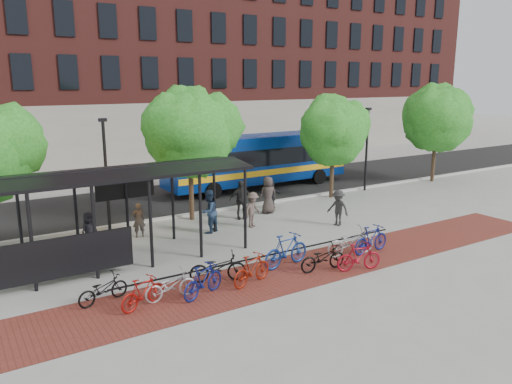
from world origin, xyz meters
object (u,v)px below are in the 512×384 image
pedestrian_0 (90,231)px  pedestrian_2 (209,211)px  pedestrian_1 (139,220)px  pedestrian_6 (268,195)px  bike_3 (203,280)px  bus_shelter (106,185)px  bike_11 (371,239)px  bike_2 (171,285)px  bus (258,158)px  bike_5 (252,269)px  tree_c (334,128)px  pedestrian_9 (338,208)px  lamp_post_left (106,172)px  lamp_post_right (367,147)px  bike_10 (351,242)px  tree_b (191,129)px  pedestrian_3 (253,210)px  bike_4 (218,267)px  bike_8 (323,258)px  pedestrian_4 (241,200)px  tree_d (437,115)px  bike_1 (143,293)px  bike_0 (103,289)px  bike_7 (286,250)px  bike_9 (359,257)px  pedestrian_5 (270,194)px

pedestrian_0 → pedestrian_2: (5.18, -0.36, 0.17)m
pedestrian_1 → pedestrian_6: (7.02, 0.34, 0.20)m
bike_3 → pedestrian_6: 10.46m
bus_shelter → bike_11: size_ratio=5.63×
bike_3 → bike_2: bearing=47.2°
bus → bike_5: 15.73m
tree_c → pedestrian_9: bearing=-128.0°
lamp_post_left → bike_5: lamp_post_left is taller
lamp_post_right → pedestrian_1: lamp_post_right is taller
tree_c → bike_3: size_ratio=3.33×
pedestrian_0 → pedestrian_2: bearing=-29.9°
bike_3 → bike_10: bike_10 is taller
tree_b → pedestrian_3: 4.89m
bus → bike_4: (-9.43, -12.31, -1.40)m
bike_8 → pedestrian_4: pedestrian_4 is taller
tree_d → bike_1: (-23.55, -8.26, -3.98)m
pedestrian_4 → pedestrian_9: 4.77m
bike_10 → pedestrian_1: (-6.24, 6.70, 0.21)m
bus_shelter → pedestrian_6: 9.60m
lamp_post_right → bike_3: 17.97m
bus → pedestrian_3: 9.00m
lamp_post_right → bike_0: bearing=-157.8°
bike_5 → pedestrian_3: pedestrian_3 is taller
bike_0 → bike_11: bike_11 is taller
bus → pedestrian_9: bus is taller
bike_11 → pedestrian_9: (1.46, 3.64, 0.29)m
bus_shelter → bike_5: (3.41, -4.67, -2.47)m
bike_4 → bike_5: size_ratio=1.11×
pedestrian_3 → pedestrian_4: bearing=55.7°
lamp_post_left → lamp_post_right: same height
lamp_post_right → pedestrian_2: (-12.28, -2.72, -1.76)m
bus → bike_8: bearing=-113.8°
tree_b → bike_5: size_ratio=3.66×
bike_5 → pedestrian_2: size_ratio=0.90×
lamp_post_right → bike_7: lamp_post_right is taller
bike_0 → pedestrian_2: size_ratio=0.85×
pedestrian_4 → pedestrian_9: size_ratio=1.13×
tree_d → bike_1: size_ratio=4.02×
bike_2 → bike_9: bearing=-101.7°
bus_shelter → pedestrian_0: 2.80m
pedestrian_0 → pedestrian_2: pedestrian_2 is taller
pedestrian_5 → bike_2: bearing=60.1°
bike_8 → tree_c: bearing=-36.7°
bike_1 → bike_9: bike_9 is taller
lamp_post_left → pedestrian_3: (5.85, -3.03, -1.91)m
lamp_post_right → pedestrian_3: (-10.15, -3.03, -1.91)m
bike_4 → pedestrian_5: pedestrian_5 is taller
bike_3 → pedestrian_4: pedestrian_4 is taller
bus_shelter → pedestrian_1: (1.95, 2.40, -2.23)m
tree_c → pedestrian_6: 6.19m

